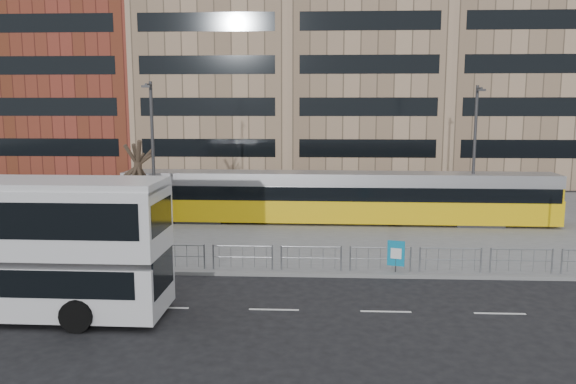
{
  "coord_description": "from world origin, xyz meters",
  "views": [
    {
      "loc": [
        -0.57,
        -23.25,
        7.24
      ],
      "look_at": [
        -1.97,
        6.0,
        2.76
      ],
      "focal_mm": 35.0,
      "sensor_mm": 36.0,
      "label": 1
    }
  ],
  "objects_px": {
    "pedestrian": "(143,231)",
    "traffic_light_west": "(153,223)",
    "bare_tree": "(137,138)",
    "lamp_post_west": "(153,152)",
    "ad_panel": "(396,254)",
    "lamp_post_east": "(475,150)",
    "tram": "(337,197)"
  },
  "relations": [
    {
      "from": "bare_tree",
      "to": "lamp_post_west",
      "type": "bearing_deg",
      "value": -16.4
    },
    {
      "from": "lamp_post_west",
      "to": "bare_tree",
      "type": "relative_size",
      "value": 1.13
    },
    {
      "from": "bare_tree",
      "to": "lamp_post_east",
      "type": "bearing_deg",
      "value": 8.6
    },
    {
      "from": "tram",
      "to": "lamp_post_west",
      "type": "distance_m",
      "value": 11.36
    },
    {
      "from": "pedestrian",
      "to": "traffic_light_west",
      "type": "height_order",
      "value": "traffic_light_west"
    },
    {
      "from": "lamp_post_west",
      "to": "lamp_post_east",
      "type": "distance_m",
      "value": 18.74
    },
    {
      "from": "pedestrian",
      "to": "bare_tree",
      "type": "height_order",
      "value": "bare_tree"
    },
    {
      "from": "lamp_post_west",
      "to": "ad_panel",
      "type": "bearing_deg",
      "value": -29.04
    },
    {
      "from": "lamp_post_east",
      "to": "tram",
      "type": "bearing_deg",
      "value": 177.64
    },
    {
      "from": "traffic_light_west",
      "to": "ad_panel",
      "type": "bearing_deg",
      "value": 19.32
    },
    {
      "from": "ad_panel",
      "to": "lamp_post_east",
      "type": "relative_size",
      "value": 0.17
    },
    {
      "from": "ad_panel",
      "to": "lamp_post_east",
      "type": "xyz_separation_m",
      "value": [
        5.97,
        10.15,
        3.73
      ]
    },
    {
      "from": "ad_panel",
      "to": "traffic_light_west",
      "type": "height_order",
      "value": "traffic_light_west"
    },
    {
      "from": "pedestrian",
      "to": "lamp_post_east",
      "type": "height_order",
      "value": "lamp_post_east"
    },
    {
      "from": "lamp_post_west",
      "to": "lamp_post_east",
      "type": "xyz_separation_m",
      "value": [
        18.46,
        3.22,
        -0.06
      ]
    },
    {
      "from": "traffic_light_west",
      "to": "lamp_post_west",
      "type": "xyz_separation_m",
      "value": [
        -1.81,
        6.51,
        2.62
      ]
    },
    {
      "from": "pedestrian",
      "to": "lamp_post_west",
      "type": "distance_m",
      "value": 4.97
    },
    {
      "from": "pedestrian",
      "to": "lamp_post_east",
      "type": "relative_size",
      "value": 0.2
    },
    {
      "from": "lamp_post_west",
      "to": "bare_tree",
      "type": "bearing_deg",
      "value": 163.6
    },
    {
      "from": "tram",
      "to": "lamp_post_west",
      "type": "relative_size",
      "value": 3.12
    },
    {
      "from": "traffic_light_west",
      "to": "bare_tree",
      "type": "height_order",
      "value": "bare_tree"
    },
    {
      "from": "ad_panel",
      "to": "lamp_post_west",
      "type": "height_order",
      "value": "lamp_post_west"
    },
    {
      "from": "tram",
      "to": "traffic_light_west",
      "type": "xyz_separation_m",
      "value": [
        -8.55,
        -10.06,
        0.42
      ]
    },
    {
      "from": "traffic_light_west",
      "to": "lamp_post_east",
      "type": "xyz_separation_m",
      "value": [
        16.65,
        9.73,
        2.56
      ]
    },
    {
      "from": "traffic_light_west",
      "to": "bare_tree",
      "type": "bearing_deg",
      "value": 133.75
    },
    {
      "from": "tram",
      "to": "lamp_post_west",
      "type": "height_order",
      "value": "lamp_post_west"
    },
    {
      "from": "tram",
      "to": "pedestrian",
      "type": "distance_m",
      "value": 12.16
    },
    {
      "from": "lamp_post_west",
      "to": "lamp_post_east",
      "type": "height_order",
      "value": "lamp_post_west"
    },
    {
      "from": "tram",
      "to": "lamp_post_west",
      "type": "bearing_deg",
      "value": -160.2
    },
    {
      "from": "lamp_post_west",
      "to": "lamp_post_east",
      "type": "bearing_deg",
      "value": 9.89
    },
    {
      "from": "ad_panel",
      "to": "bare_tree",
      "type": "height_order",
      "value": "bare_tree"
    },
    {
      "from": "tram",
      "to": "pedestrian",
      "type": "xyz_separation_m",
      "value": [
        -10.07,
        -6.77,
        -0.73
      ]
    }
  ]
}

